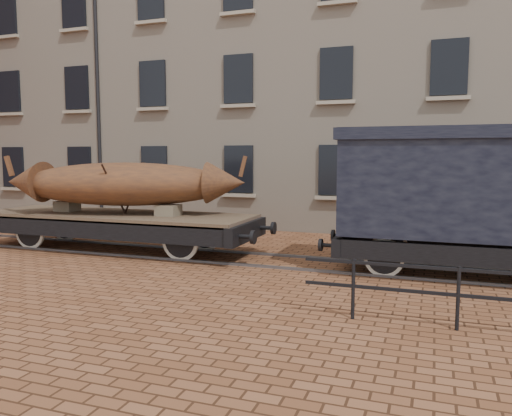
% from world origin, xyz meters
% --- Properties ---
extents(ground, '(90.00, 90.00, 0.00)m').
position_xyz_m(ground, '(0.00, 0.00, 0.00)').
color(ground, brown).
extents(warehouse_cream, '(40.00, 10.19, 14.00)m').
position_xyz_m(warehouse_cream, '(3.00, 9.99, 7.00)').
color(warehouse_cream, beige).
rests_on(warehouse_cream, ground).
extents(rail_track, '(30.00, 1.52, 0.06)m').
position_xyz_m(rail_track, '(0.00, 0.00, 0.03)').
color(rail_track, '#59595E').
rests_on(rail_track, ground).
extents(flatcar_wagon, '(8.96, 2.43, 1.35)m').
position_xyz_m(flatcar_wagon, '(-4.28, 0.00, 0.84)').
color(flatcar_wagon, brown).
rests_on(flatcar_wagon, ground).
extents(iron_boat, '(6.84, 3.40, 1.64)m').
position_xyz_m(iron_boat, '(-3.97, -0.00, 1.90)').
color(iron_boat, brown).
rests_on(iron_boat, flatcar_wagon).
extents(goods_van, '(6.40, 2.33, 3.31)m').
position_xyz_m(goods_van, '(4.95, 0.00, 2.07)').
color(goods_van, black).
rests_on(goods_van, ground).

